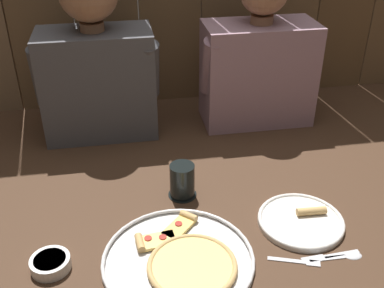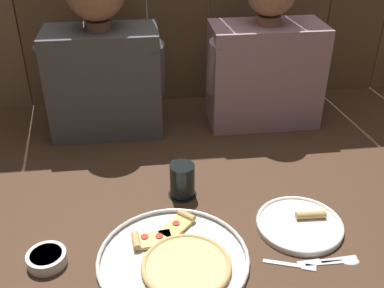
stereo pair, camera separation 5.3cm
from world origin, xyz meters
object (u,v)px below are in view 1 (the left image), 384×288
Objects in this scene: pizza_tray at (182,260)px; dinner_plate at (301,221)px; drinking_glass at (182,181)px; diner_right at (259,56)px; diner_left at (96,58)px; dipping_bowl at (50,263)px.

dinner_plate reaches higher than pizza_tray.
pizza_tray is 0.28m from drinking_glass.
drinking_glass is at bearing -128.91° from diner_right.
pizza_tray is at bearing -75.43° from diner_left.
diner_right is at bearing 51.09° from drinking_glass.
dinner_plate is 0.39× the size of diner_left.
dipping_bowl is at bearing -175.38° from dinner_plate.
dinner_plate is 0.40× the size of diner_right.
dinner_plate is 0.87m from diner_left.
drinking_glass is 0.44m from dipping_bowl.
diner_left is (0.13, 0.68, 0.27)m from dipping_bowl.
pizza_tray is at bearing -119.14° from diner_right.
diner_left reaches higher than diner_right.
pizza_tray is 1.61× the size of dinner_plate.
diner_right is at bearing 85.26° from dinner_plate.
drinking_glass is at bearing 33.24° from dipping_bowl.
diner_right is at bearing 60.86° from pizza_tray.
diner_right is (0.05, 0.62, 0.25)m from dinner_plate.
diner_right reaches higher than dinner_plate.
diner_right reaches higher than dipping_bowl.
pizza_tray is 0.36m from dinner_plate.
dipping_bowl is 0.17× the size of diner_right.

